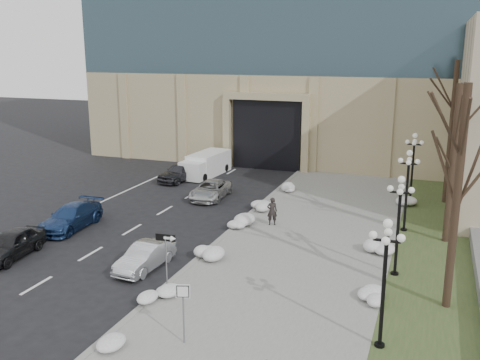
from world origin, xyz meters
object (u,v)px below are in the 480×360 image
at_px(car_e, 180,172).
at_px(lamppost_d, 413,158).
at_px(car_d, 211,190).
at_px(keep_sign, 183,301).
at_px(lamppost_c, 408,180).
at_px(car_b, 145,257).
at_px(car_c, 71,217).
at_px(box_truck, 206,165).
at_px(lamppost_a, 385,267).
at_px(one_way_sign, 169,245).
at_px(lamppost_b, 399,213).
at_px(car_a, 11,244).
at_px(pedestrian, 272,211).

xyz_separation_m(car_e, lamppost_d, (17.41, -0.04, 2.34)).
bearing_deg(lamppost_d, car_d, -163.97).
xyz_separation_m(keep_sign, lamppost_c, (6.48, 15.18, 1.35)).
relative_size(car_b, car_c, 0.78).
relative_size(box_truck, lamppost_a, 1.22).
bearing_deg(lamppost_a, one_way_sign, 169.36).
height_order(car_c, lamppost_b, lamppost_b).
distance_m(car_c, car_d, 10.09).
distance_m(box_truck, one_way_sign, 21.66).
distance_m(car_a, car_c, 4.72).
bearing_deg(one_way_sign, keep_sign, -61.41).
relative_size(car_d, lamppost_a, 0.93).
bearing_deg(car_e, pedestrian, -27.67).
height_order(car_e, lamppost_b, lamppost_b).
bearing_deg(lamppost_a, car_d, 129.89).
bearing_deg(one_way_sign, car_e, 110.30).
xyz_separation_m(car_c, pedestrian, (10.88, 4.30, 0.27)).
bearing_deg(car_d, car_c, -123.62).
height_order(car_a, car_d, car_a).
xyz_separation_m(keep_sign, lamppost_d, (6.48, 21.68, 1.35)).
height_order(car_b, lamppost_c, lamppost_c).
xyz_separation_m(car_b, one_way_sign, (2.16, -1.61, 1.47)).
xyz_separation_m(car_b, box_truck, (-5.10, 18.76, 0.27)).
distance_m(car_b, lamppost_c, 15.02).
distance_m(car_e, pedestrian, 12.99).
relative_size(pedestrian, lamppost_d, 0.35).
bearing_deg(lamppost_a, car_b, 163.55).
distance_m(car_d, lamppost_a, 20.64).
xyz_separation_m(car_a, car_c, (-0.01, 4.72, -0.02)).
relative_size(box_truck, lamppost_d, 1.22).
distance_m(car_d, one_way_sign, 14.69).
xyz_separation_m(car_c, box_truck, (1.93, 15.06, 0.19)).
distance_m(car_a, car_d, 14.36).
relative_size(one_way_sign, lamppost_a, 0.53).
bearing_deg(car_c, car_e, 83.58).
distance_m(lamppost_b, lamppost_c, 6.50).
height_order(box_truck, keep_sign, keep_sign).
bearing_deg(car_d, car_a, -114.05).
bearing_deg(keep_sign, lamppost_d, 54.19).
bearing_deg(car_c, lamppost_a, -23.70).
xyz_separation_m(car_c, car_e, (0.82, 12.52, 0.05)).
xyz_separation_m(car_c, one_way_sign, (9.19, -5.31, 1.40)).
relative_size(car_a, one_way_sign, 1.63).
height_order(car_e, lamppost_c, lamppost_c).
distance_m(car_b, lamppost_d, 19.84).
xyz_separation_m(pedestrian, lamppost_c, (7.35, 1.68, 2.12)).
distance_m(car_c, pedestrian, 11.71).
distance_m(car_a, lamppost_a, 18.52).
distance_m(car_b, car_c, 7.94).
distance_m(car_c, lamppost_c, 19.34).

